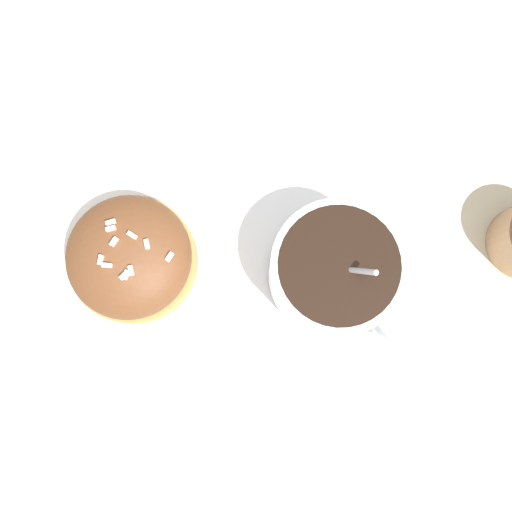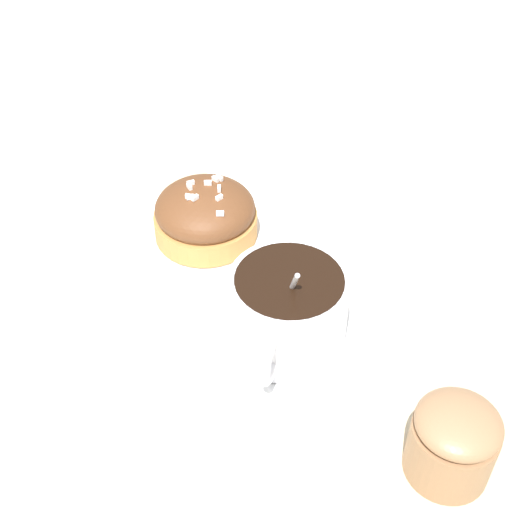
{
  "view_description": "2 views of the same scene",
  "coord_description": "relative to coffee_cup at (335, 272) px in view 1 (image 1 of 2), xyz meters",
  "views": [
    {
      "loc": [
        0.02,
        -0.06,
        0.48
      ],
      "look_at": [
        0.02,
        -0.0,
        0.04
      ],
      "focal_mm": 42.0,
      "sensor_mm": 36.0,
      "label": 1
    },
    {
      "loc": [
        0.41,
        -0.22,
        0.45
      ],
      "look_at": [
        0.01,
        0.0,
        0.04
      ],
      "focal_mm": 50.0,
      "sensor_mm": 36.0,
      "label": 2
    }
  ],
  "objects": [
    {
      "name": "frosted_pastry",
      "position": [
        -0.15,
        0.0,
        -0.01
      ],
      "size": [
        0.1,
        0.1,
        0.06
      ],
      "color": "#C18442",
      "rests_on": "paper_napkin"
    },
    {
      "name": "paper_napkin",
      "position": [
        -0.08,
        0.01,
        -0.04
      ],
      "size": [
        0.36,
        0.38,
        0.0
      ],
      "color": "white",
      "rests_on": "ground_plane"
    },
    {
      "name": "ground_plane",
      "position": [
        -0.08,
        0.01,
        -0.04
      ],
      "size": [
        3.0,
        3.0,
        0.0
      ],
      "primitive_type": "plane",
      "color": "#C6B793"
    },
    {
      "name": "coffee_cup",
      "position": [
        0.0,
        0.0,
        0.0
      ],
      "size": [
        0.1,
        0.1,
        0.09
      ],
      "color": "white",
      "rests_on": "paper_napkin"
    }
  ]
}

